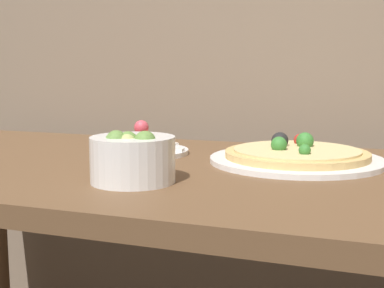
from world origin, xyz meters
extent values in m
cube|color=brown|center=(0.00, 0.35, 0.72)|extent=(1.47, 0.69, 0.03)
cylinder|color=white|center=(0.21, 0.46, 0.74)|extent=(0.34, 0.34, 0.01)
cylinder|color=#DBB26B|center=(0.21, 0.46, 0.75)|extent=(0.28, 0.28, 0.01)
cylinder|color=beige|center=(0.21, 0.46, 0.76)|extent=(0.24, 0.24, 0.00)
sphere|color=#387F33|center=(0.23, 0.40, 0.77)|extent=(0.02, 0.02, 0.02)
sphere|color=#387F33|center=(0.18, 0.44, 0.77)|extent=(0.03, 0.03, 0.03)
sphere|color=#B22D23|center=(0.20, 0.53, 0.77)|extent=(0.02, 0.02, 0.02)
sphere|color=#387F33|center=(0.22, 0.50, 0.77)|extent=(0.04, 0.04, 0.04)
sphere|color=black|center=(0.17, 0.49, 0.77)|extent=(0.03, 0.03, 0.03)
cylinder|color=white|center=(-0.12, 0.45, 0.74)|extent=(0.20, 0.20, 0.01)
cylinder|color=#933D38|center=(-0.12, 0.45, 0.76)|extent=(0.10, 0.10, 0.03)
sphere|color=#DB4C5B|center=(-0.12, 0.45, 0.79)|extent=(0.03, 0.03, 0.03)
cube|color=white|center=(-0.04, 0.45, 0.75)|extent=(0.04, 0.02, 0.01)
cube|color=white|center=(-0.08, 0.51, 0.75)|extent=(0.03, 0.04, 0.01)
cube|color=white|center=(-0.16, 0.51, 0.75)|extent=(0.03, 0.04, 0.01)
cube|color=white|center=(-0.19, 0.45, 0.75)|extent=(0.04, 0.02, 0.01)
cube|color=white|center=(-0.16, 0.38, 0.75)|extent=(0.03, 0.04, 0.01)
cube|color=white|center=(-0.08, 0.38, 0.75)|extent=(0.03, 0.04, 0.01)
cylinder|color=white|center=(-0.01, 0.19, 0.77)|extent=(0.14, 0.14, 0.07)
sphere|color=#668E42|center=(0.02, 0.18, 0.80)|extent=(0.04, 0.04, 0.04)
sphere|color=#668E42|center=(-0.01, 0.18, 0.80)|extent=(0.03, 0.03, 0.03)
sphere|color=#A3B25B|center=(-0.04, 0.20, 0.80)|extent=(0.02, 0.02, 0.02)
sphere|color=#668E42|center=(-0.03, 0.17, 0.80)|extent=(0.04, 0.04, 0.04)
sphere|color=#B7BC70|center=(-0.01, 0.17, 0.80)|extent=(0.03, 0.03, 0.03)
camera|label=1|loc=(0.37, -0.58, 0.92)|focal=50.00mm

